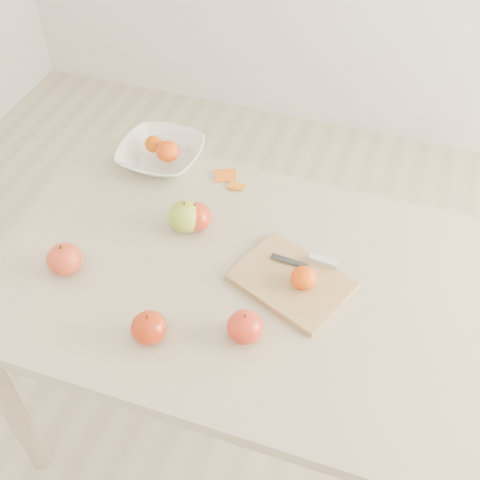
% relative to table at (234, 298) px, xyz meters
% --- Properties ---
extents(ground, '(3.50, 3.50, 0.00)m').
position_rel_table_xyz_m(ground, '(0.00, 0.00, -0.65)').
color(ground, '#C6B293').
rests_on(ground, ground).
extents(table, '(1.20, 0.80, 0.75)m').
position_rel_table_xyz_m(table, '(0.00, 0.00, 0.00)').
color(table, '#C5B695').
rests_on(table, ground).
extents(cutting_board, '(0.32, 0.28, 0.02)m').
position_rel_table_xyz_m(cutting_board, '(0.14, 0.01, 0.11)').
color(cutting_board, tan).
rests_on(cutting_board, table).
extents(board_tangerine, '(0.06, 0.06, 0.05)m').
position_rel_table_xyz_m(board_tangerine, '(0.17, 0.00, 0.14)').
color(board_tangerine, '#DF4707').
rests_on(board_tangerine, cutting_board).
extents(fruit_bowl, '(0.24, 0.24, 0.06)m').
position_rel_table_xyz_m(fruit_bowl, '(-0.34, 0.34, 0.13)').
color(fruit_bowl, white).
rests_on(fruit_bowl, table).
extents(bowl_tangerine_near, '(0.05, 0.05, 0.05)m').
position_rel_table_xyz_m(bowl_tangerine_near, '(-0.37, 0.35, 0.15)').
color(bowl_tangerine_near, '#C95807').
rests_on(bowl_tangerine_near, fruit_bowl).
extents(bowl_tangerine_far, '(0.07, 0.07, 0.06)m').
position_rel_table_xyz_m(bowl_tangerine_far, '(-0.31, 0.32, 0.16)').
color(bowl_tangerine_far, '#DA3C07').
rests_on(bowl_tangerine_far, fruit_bowl).
extents(orange_peel_a, '(0.07, 0.06, 0.01)m').
position_rel_table_xyz_m(orange_peel_a, '(-0.14, 0.34, 0.10)').
color(orange_peel_a, '#DA580F').
rests_on(orange_peel_a, table).
extents(orange_peel_b, '(0.05, 0.04, 0.01)m').
position_rel_table_xyz_m(orange_peel_b, '(-0.10, 0.31, 0.10)').
color(orange_peel_b, orange).
rests_on(orange_peel_b, table).
extents(paring_knife, '(0.17, 0.05, 0.01)m').
position_rel_table_xyz_m(paring_knife, '(0.19, 0.08, 0.12)').
color(paring_knife, silver).
rests_on(paring_knife, cutting_board).
extents(apple_green, '(0.09, 0.09, 0.08)m').
position_rel_table_xyz_m(apple_green, '(-0.17, 0.11, 0.14)').
color(apple_green, olive).
rests_on(apple_green, table).
extents(apple_red_a, '(0.08, 0.08, 0.08)m').
position_rel_table_xyz_m(apple_red_a, '(-0.15, 0.12, 0.14)').
color(apple_red_a, '#92020C').
rests_on(apple_red_a, table).
extents(apple_red_b, '(0.09, 0.09, 0.08)m').
position_rel_table_xyz_m(apple_red_b, '(-0.40, -0.12, 0.14)').
color(apple_red_b, '#A4160F').
rests_on(apple_red_b, table).
extents(apple_red_c, '(0.08, 0.08, 0.07)m').
position_rel_table_xyz_m(apple_red_c, '(-0.12, -0.24, 0.14)').
color(apple_red_c, '#991101').
rests_on(apple_red_c, table).
extents(apple_red_e, '(0.08, 0.08, 0.07)m').
position_rel_table_xyz_m(apple_red_e, '(0.09, -0.17, 0.14)').
color(apple_red_e, '#A5101B').
rests_on(apple_red_e, table).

